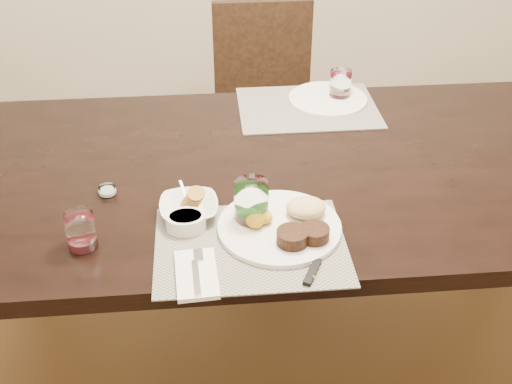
{
  "coord_description": "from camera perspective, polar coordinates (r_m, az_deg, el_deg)",
  "views": [
    {
      "loc": [
        -0.26,
        -1.56,
        1.73
      ],
      "look_at": [
        -0.14,
        -0.23,
        0.82
      ],
      "focal_mm": 45.0,
      "sensor_mm": 36.0,
      "label": 1
    }
  ],
  "objects": [
    {
      "name": "dining_table",
      "position": [
        1.9,
        3.66,
        0.29
      ],
      "size": [
        2.0,
        1.0,
        0.75
      ],
      "color": "black",
      "rests_on": "ground"
    },
    {
      "name": "wine_glass_far",
      "position": [
        2.23,
        7.5,
        9.3
      ],
      "size": [
        0.07,
        0.07,
        0.1
      ],
      "rotation": [
        0.0,
        0.0,
        -0.39
      ],
      "color": "white",
      "rests_on": "placemat_far"
    },
    {
      "name": "steak_knife",
      "position": [
        1.49,
        4.87,
        -6.48
      ],
      "size": [
        0.07,
        0.21,
        0.01
      ],
      "rotation": [
        0.0,
        0.0,
        -0.46
      ],
      "color": "silver",
      "rests_on": "placemat_near"
    },
    {
      "name": "dinner_plate",
      "position": [
        1.59,
        2.64,
        -2.86
      ],
      "size": [
        0.31,
        0.31,
        0.05
      ],
      "rotation": [
        0.0,
        0.0,
        0.24
      ],
      "color": "silver",
      "rests_on": "placemat_near"
    },
    {
      "name": "ground_plane",
      "position": [
        2.34,
        3.05,
        -13.41
      ],
      "size": [
        4.5,
        4.5,
        0.0
      ],
      "primitive_type": "plane",
      "color": "#482C17",
      "rests_on": "ground"
    },
    {
      "name": "placemat_far",
      "position": [
        2.17,
        4.62,
        7.5
      ],
      "size": [
        0.46,
        0.34,
        0.0
      ],
      "primitive_type": "cube",
      "color": "gray",
      "rests_on": "dining_table"
    },
    {
      "name": "chair_far",
      "position": [
        2.79,
        0.76,
        8.19
      ],
      "size": [
        0.42,
        0.42,
        0.9
      ],
      "color": "black",
      "rests_on": "ground"
    },
    {
      "name": "sauce_ramekin",
      "position": [
        1.6,
        -6.26,
        -2.58
      ],
      "size": [
        0.1,
        0.15,
        0.08
      ],
      "rotation": [
        0.0,
        0.0,
        0.35
      ],
      "color": "silver",
      "rests_on": "placemat_near"
    },
    {
      "name": "salt_cellar",
      "position": [
        1.77,
        -13.07,
        0.09
      ],
      "size": [
        0.05,
        0.05,
        0.02
      ],
      "rotation": [
        0.0,
        0.0,
        0.0
      ],
      "color": "white",
      "rests_on": "dining_table"
    },
    {
      "name": "wine_glass_side",
      "position": [
        1.58,
        -15.3,
        -3.47
      ],
      "size": [
        0.07,
        0.07,
        0.1
      ],
      "rotation": [
        0.0,
        0.0,
        -0.18
      ],
      "color": "white",
      "rests_on": "dining_table"
    },
    {
      "name": "cracker_bowl",
      "position": [
        1.64,
        -5.98,
        -1.4
      ],
      "size": [
        0.15,
        0.15,
        0.07
      ],
      "rotation": [
        0.0,
        0.0,
        0.03
      ],
      "color": "silver",
      "rests_on": "placemat_near"
    },
    {
      "name": "wine_glass_near",
      "position": [
        1.59,
        -0.41,
        -1.15
      ],
      "size": [
        0.09,
        0.09,
        0.12
      ],
      "rotation": [
        0.0,
        0.0,
        0.25
      ],
      "color": "white",
      "rests_on": "placemat_near"
    },
    {
      "name": "napkin_fork",
      "position": [
        1.46,
        -5.31,
        -7.27
      ],
      "size": [
        0.1,
        0.17,
        0.02
      ],
      "rotation": [
        0.0,
        0.0,
        0.06
      ],
      "color": "white",
      "rests_on": "placemat_near"
    },
    {
      "name": "placemat_near",
      "position": [
        1.55,
        -0.46,
        -4.8
      ],
      "size": [
        0.46,
        0.34,
        0.0
      ],
      "primitive_type": "cube",
      "color": "gray",
      "rests_on": "dining_table"
    },
    {
      "name": "far_plate",
      "position": [
        2.22,
        6.39,
        8.21
      ],
      "size": [
        0.27,
        0.27,
        0.01
      ],
      "primitive_type": "cylinder",
      "color": "silver",
      "rests_on": "placemat_far"
    }
  ]
}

